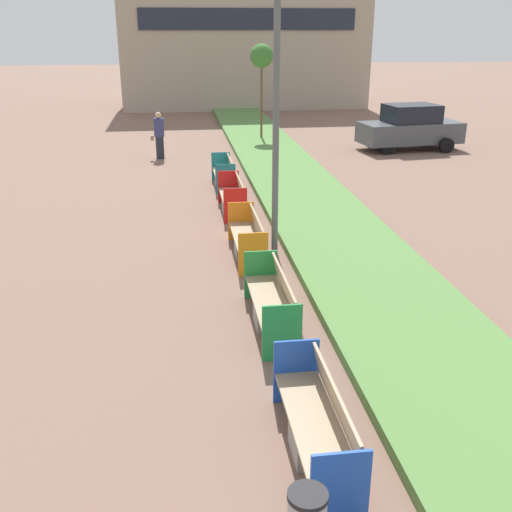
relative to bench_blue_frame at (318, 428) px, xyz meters
name	(u,v)px	position (x,y,z in m)	size (l,w,h in m)	color
planter_grass_strip	(367,275)	(2.26, 5.16, -0.28)	(2.80, 120.00, 0.18)	#568442
building_backdrop	(242,28)	(3.06, 34.96, 4.43)	(15.19, 6.90, 9.60)	tan
bench_blue_frame	(318,428)	(0.00, 0.00, 0.00)	(0.65, 2.30, 0.94)	gray
bench_green_frame	(272,305)	(0.00, 3.39, 0.00)	(0.65, 2.38, 0.94)	gray
bench_orange_frame	(248,240)	(0.00, 6.77, 0.00)	(0.65, 2.34, 0.94)	gray
bench_red_frame	(233,199)	(0.00, 10.26, -0.01)	(0.65, 2.07, 0.94)	gray
bench_teal_frame	(224,176)	(-0.01, 13.14, -0.01)	(0.65, 1.89, 0.94)	gray
street_lamp_post	(277,43)	(0.61, 6.87, 4.17)	(0.24, 0.44, 8.31)	#56595B
sapling_tree_far	(262,57)	(2.37, 21.26, 3.24)	(1.02, 1.02, 4.19)	brown
pedestrian_walking	(159,135)	(-2.13, 17.90, 0.55)	(0.53, 0.24, 1.80)	#232633
parked_car_distant	(410,128)	(8.24, 18.41, 0.54)	(4.39, 2.27, 1.86)	#474C51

